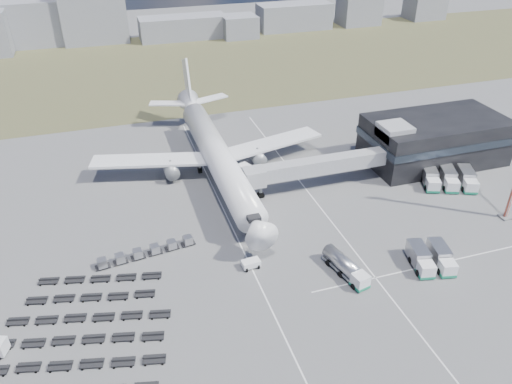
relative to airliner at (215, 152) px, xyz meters
name	(u,v)px	position (x,y,z in m)	size (l,w,h in m)	color
ground	(264,267)	(0.00, -32.38, -5.29)	(420.00, 420.00, 0.00)	#565659
grass_strip	(162,68)	(0.00, 77.62, -5.29)	(420.00, 90.00, 0.01)	#47462A
lane_markings	(312,245)	(9.77, -29.38, -5.29)	(47.12, 110.00, 0.01)	silver
terminal	(434,139)	(47.77, -8.41, -0.04)	(30.40, 16.40, 11.00)	black
jet_bridge	(307,168)	(15.90, -11.95, -0.24)	(30.30, 3.80, 7.05)	#939399
airliner	(215,152)	(0.00, 0.00, 0.00)	(51.59, 64.53, 17.62)	white
skyline	(14,28)	(-48.52, 115.83, 2.96)	(301.82, 23.74, 24.90)	gray
fuel_tanker	(346,267)	(11.78, -38.11, -3.78)	(4.33, 9.67, 3.03)	white
pushback_tug	(251,264)	(-2.04, -31.90, -4.61)	(2.96, 1.67, 1.37)	white
catering_truck	(249,174)	(6.00, -4.74, -3.89)	(4.46, 6.45, 2.74)	white
service_trucks_near	(431,258)	(25.89, -40.35, -3.72)	(7.35, 8.26, 2.89)	white
service_trucks_far	(449,178)	(44.52, -19.26, -3.62)	(12.18, 10.79, 3.07)	white
uld_row	(146,252)	(-17.79, -23.81, -4.37)	(16.92, 3.63, 1.53)	black
baggage_dollies	(81,331)	(-28.55, -38.09, -4.93)	(26.54, 26.89, 0.72)	black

